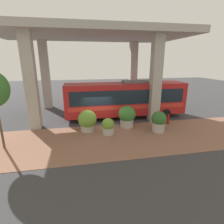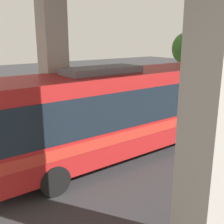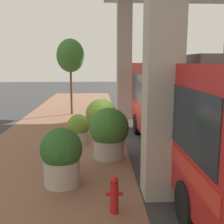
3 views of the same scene
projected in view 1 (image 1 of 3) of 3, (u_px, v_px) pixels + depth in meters
ground_plane at (99, 126)px, 15.81m from camera, size 80.00×80.00×0.00m
sidewalk_strip at (103, 140)px, 12.98m from camera, size 6.00×40.00×0.02m
overpass at (93, 43)px, 17.47m from camera, size 9.40×18.84×8.52m
bus at (126, 98)px, 17.66m from camera, size 2.72×11.98×3.77m
fire_hydrant at (168, 119)px, 16.09m from camera, size 0.41×0.20×0.92m
planter_front at (127, 116)px, 15.26m from camera, size 1.48×1.48×1.92m
planter_middle at (108, 126)px, 13.82m from camera, size 0.97×0.97×1.33m
planter_back at (87, 121)px, 14.42m from camera, size 1.53×1.53×1.79m
planter_extra at (159, 121)px, 14.32m from camera, size 1.22×1.22×1.71m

